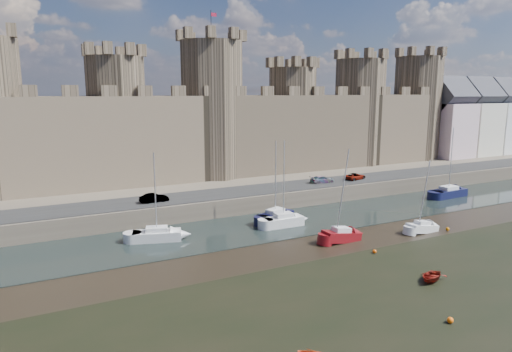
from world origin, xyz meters
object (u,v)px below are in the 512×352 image
at_px(sailboat_3, 449,192).
at_px(sailboat_5, 422,227).
at_px(car_2, 322,179).
at_px(sailboat_0, 157,234).
at_px(sailboat_2, 283,220).
at_px(sailboat_1, 275,216).
at_px(car_3, 355,176).
at_px(sailboat_4, 341,235).
at_px(car_1, 154,198).

distance_m(sailboat_3, sailboat_5, 21.87).
bearing_deg(car_2, sailboat_3, -111.10).
bearing_deg(sailboat_3, sailboat_0, 177.13).
bearing_deg(sailboat_0, sailboat_5, -4.00).
relative_size(car_2, sailboat_5, 0.45).
relative_size(car_2, sailboat_2, 0.37).
bearing_deg(sailboat_0, car_2, 34.07).
distance_m(sailboat_1, sailboat_3, 32.48).
xyz_separation_m(car_2, sailboat_5, (0.51, -20.80, -2.42)).
distance_m(car_3, sailboat_4, 25.67).
height_order(sailboat_1, sailboat_3, sailboat_3).
bearing_deg(sailboat_3, car_2, 151.26).
distance_m(sailboat_1, sailboat_5, 18.65).
distance_m(sailboat_0, sailboat_3, 48.76).
relative_size(car_1, sailboat_1, 0.35).
bearing_deg(sailboat_4, car_2, 59.60).
relative_size(sailboat_0, sailboat_3, 0.91).
height_order(sailboat_2, sailboat_4, sailboat_2).
bearing_deg(sailboat_5, sailboat_3, 31.25).
relative_size(car_2, sailboat_1, 0.38).
xyz_separation_m(sailboat_1, sailboat_5, (14.07, -12.24, -0.17)).
height_order(car_3, sailboat_4, sailboat_4).
relative_size(sailboat_3, sailboat_4, 1.05).
height_order(car_2, sailboat_1, sailboat_1).
bearing_deg(car_3, sailboat_0, 90.79).
bearing_deg(sailboat_2, car_3, 29.33).
height_order(car_1, sailboat_3, sailboat_3).
distance_m(car_1, sailboat_2, 17.62).
relative_size(car_1, sailboat_4, 0.35).
relative_size(car_1, sailboat_3, 0.33).
xyz_separation_m(car_3, sailboat_0, (-36.34, -9.13, -2.27)).
distance_m(car_1, car_2, 27.86).
bearing_deg(car_2, sailboat_5, -174.25).
bearing_deg(car_2, sailboat_1, 126.62).
distance_m(car_3, sailboat_3, 15.35).
height_order(sailboat_1, sailboat_5, sailboat_1).
xyz_separation_m(sailboat_4, sailboat_5, (11.20, -1.64, -0.11)).
bearing_deg(car_1, sailboat_5, -128.32).
height_order(sailboat_2, sailboat_3, sailboat_3).
distance_m(sailboat_0, sailboat_2, 16.17).
height_order(sailboat_0, sailboat_3, sailboat_3).
bearing_deg(sailboat_2, sailboat_5, -33.11).
relative_size(car_1, sailboat_5, 0.42).
bearing_deg(sailboat_2, car_1, 145.08).
xyz_separation_m(sailboat_0, sailboat_5, (30.35, -11.43, -0.13)).
relative_size(sailboat_3, sailboat_5, 1.26).
bearing_deg(sailboat_5, car_1, 143.31).
bearing_deg(sailboat_1, car_3, 3.01).
relative_size(sailboat_1, sailboat_4, 0.99).
xyz_separation_m(car_2, sailboat_4, (-10.69, -19.17, -2.30)).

